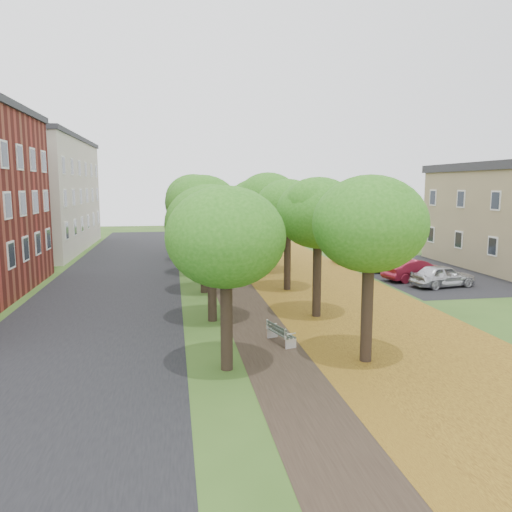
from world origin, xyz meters
name	(u,v)px	position (x,y,z in m)	size (l,w,h in m)	color
ground	(292,365)	(0.00, 0.00, 0.00)	(120.00, 120.00, 0.00)	#2D4C19
street_asphalt	(113,285)	(-7.50, 15.00, 0.00)	(8.00, 70.00, 0.01)	black
footpath	(236,281)	(0.00, 15.00, 0.00)	(3.20, 70.00, 0.01)	black
leaf_verge	(313,279)	(5.00, 15.00, 0.01)	(7.50, 70.00, 0.01)	olive
parking_lot	(427,272)	(13.50, 16.00, 0.00)	(9.00, 16.00, 0.01)	black
tree_row_west	(200,209)	(-2.20, 15.00, 4.55)	(4.13, 34.13, 6.33)	black
tree_row_east	(277,209)	(2.60, 15.00, 4.55)	(4.13, 34.13, 6.33)	black
building_cream	(26,194)	(-17.00, 33.00, 5.21)	(10.30, 20.30, 10.40)	beige
bench	(280,333)	(0.10, 2.38, 0.39)	(0.89, 1.66, 0.75)	#2C372F
car_silver	(443,276)	(11.89, 11.24, 0.67)	(1.59, 3.95, 1.35)	silver
car_red	(415,270)	(11.23, 13.40, 0.69)	(1.46, 4.20, 1.38)	maroon
car_grey	(398,263)	(11.62, 16.69, 0.62)	(1.75, 4.31, 1.25)	#2E2D32
car_white	(367,254)	(11.00, 20.77, 0.71)	(2.37, 5.14, 1.43)	silver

